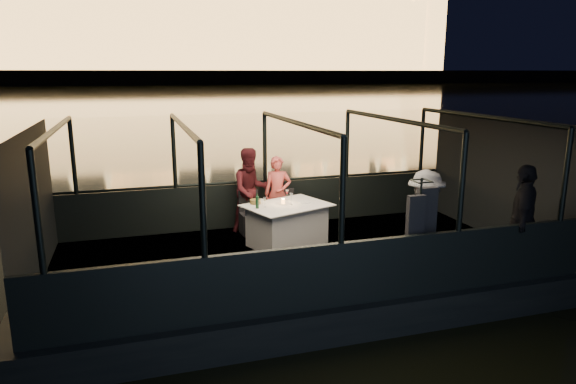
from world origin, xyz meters
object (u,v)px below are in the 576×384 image
object	(u,v)px
chair_port_left	(250,211)
person_man_maroon	(251,194)
passenger_dark	(522,221)
wine_bottle	(257,200)
dining_table_central	(287,225)
coat_stand	(419,229)
person_woman_coral	(278,193)
chair_port_right	(287,209)
passenger_stripe	(425,218)

from	to	relation	value
chair_port_left	person_man_maroon	size ratio (longest dim) A/B	0.49
person_man_maroon	passenger_dark	bearing A→B (deg)	-49.38
wine_bottle	dining_table_central	bearing A→B (deg)	7.87
coat_stand	wine_bottle	world-z (taller)	coat_stand
person_woman_coral	passenger_dark	world-z (taller)	passenger_dark
chair_port_left	chair_port_right	world-z (taller)	same
chair_port_right	wine_bottle	distance (m)	1.29
chair_port_left	chair_port_right	xyz separation A→B (m)	(0.72, -0.07, 0.00)
coat_stand	person_woman_coral	bearing A→B (deg)	109.24
dining_table_central	wine_bottle	xyz separation A→B (m)	(-0.57, -0.08, 0.53)
coat_stand	passenger_dark	size ratio (longest dim) A/B	0.95
chair_port_left	passenger_dark	xyz separation A→B (m)	(3.60, -3.19, 0.40)
passenger_stripe	passenger_dark	world-z (taller)	passenger_dark
dining_table_central	person_man_maroon	bearing A→B (deg)	112.21
coat_stand	dining_table_central	bearing A→B (deg)	118.40
person_man_maroon	wine_bottle	world-z (taller)	person_man_maroon
dining_table_central	person_man_maroon	world-z (taller)	person_man_maroon
chair_port_right	coat_stand	distance (m)	3.36
dining_table_central	passenger_stripe	bearing A→B (deg)	-45.35
person_man_maroon	passenger_stripe	world-z (taller)	passenger_stripe
passenger_stripe	coat_stand	bearing A→B (deg)	153.85
person_woman_coral	wine_bottle	xyz separation A→B (m)	(-0.68, -1.06, 0.17)
chair_port_left	person_woman_coral	distance (m)	0.67
dining_table_central	person_woman_coral	world-z (taller)	person_woman_coral
person_man_maroon	wine_bottle	size ratio (longest dim) A/B	6.18
chair_port_left	passenger_dark	world-z (taller)	passenger_dark
dining_table_central	passenger_stripe	distance (m)	2.52
person_woman_coral	dining_table_central	bearing A→B (deg)	-80.28
passenger_stripe	chair_port_left	bearing A→B (deg)	52.24
coat_stand	person_man_maroon	world-z (taller)	coat_stand
person_man_maroon	wine_bottle	distance (m)	1.13
passenger_dark	coat_stand	bearing A→B (deg)	-45.97
coat_stand	chair_port_right	bearing A→B (deg)	108.08
coat_stand	chair_port_left	bearing A→B (deg)	118.46
chair_port_right	person_woman_coral	bearing A→B (deg)	131.27
person_man_maroon	passenger_dark	distance (m)	4.87
dining_table_central	chair_port_left	bearing A→B (deg)	118.61
chair_port_right	wine_bottle	bearing A→B (deg)	-128.09
passenger_dark	passenger_stripe	bearing A→B (deg)	-68.89
coat_stand	wine_bottle	distance (m)	2.92
person_woman_coral	wine_bottle	world-z (taller)	person_woman_coral
dining_table_central	passenger_dark	xyz separation A→B (m)	(3.12, -2.31, 0.47)
person_woman_coral	passenger_dark	size ratio (longest dim) A/B	0.85
passenger_stripe	person_woman_coral	bearing A→B (deg)	42.92
chair_port_left	chair_port_right	bearing A→B (deg)	-7.74
chair_port_right	person_man_maroon	distance (m)	0.76
dining_table_central	person_man_maroon	size ratio (longest dim) A/B	0.87
dining_table_central	coat_stand	bearing A→B (deg)	-61.60
person_woman_coral	person_man_maroon	world-z (taller)	person_man_maroon
dining_table_central	chair_port_right	xyz separation A→B (m)	(0.24, 0.81, 0.06)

